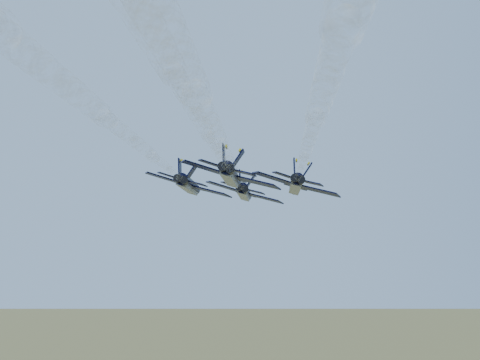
{
  "coord_description": "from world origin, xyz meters",
  "views": [
    {
      "loc": [
        4.8,
        -96.9,
        92.66
      ],
      "look_at": [
        0.14,
        2.11,
        104.68
      ],
      "focal_mm": 45.0,
      "sensor_mm": 36.0,
      "label": 1
    }
  ],
  "objects_px": {
    "jet_lead": "(245,193)",
    "jet_right": "(296,185)",
    "jet_slot": "(231,176)",
    "jet_left": "(189,185)"
  },
  "relations": [
    {
      "from": "jet_left",
      "to": "jet_slot",
      "type": "distance_m",
      "value": 14.18
    },
    {
      "from": "jet_left",
      "to": "jet_slot",
      "type": "bearing_deg",
      "value": -56.73
    },
    {
      "from": "jet_right",
      "to": "jet_left",
      "type": "bearing_deg",
      "value": -178.0
    },
    {
      "from": "jet_lead",
      "to": "jet_left",
      "type": "height_order",
      "value": "same"
    },
    {
      "from": "jet_lead",
      "to": "jet_right",
      "type": "bearing_deg",
      "value": -53.79
    },
    {
      "from": "jet_lead",
      "to": "jet_right",
      "type": "xyz_separation_m",
      "value": [
        8.86,
        -12.41,
        0.0
      ]
    },
    {
      "from": "jet_left",
      "to": "jet_right",
      "type": "xyz_separation_m",
      "value": [
        17.48,
        0.4,
        0.0
      ]
    },
    {
      "from": "jet_slot",
      "to": "jet_right",
      "type": "bearing_deg",
      "value": 52.12
    },
    {
      "from": "jet_lead",
      "to": "jet_slot",
      "type": "relative_size",
      "value": 1.0
    },
    {
      "from": "jet_lead",
      "to": "jet_slot",
      "type": "distance_m",
      "value": 24.77
    }
  ]
}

